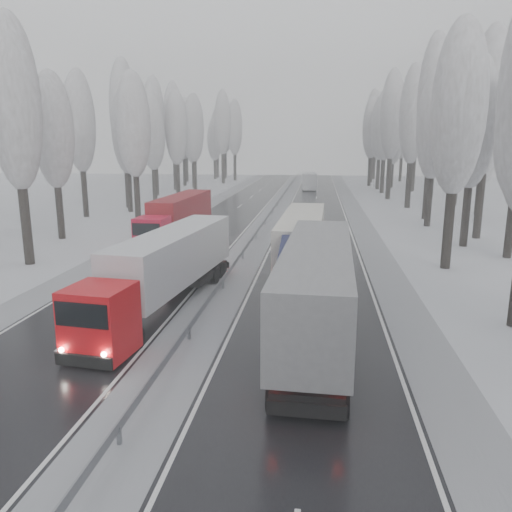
% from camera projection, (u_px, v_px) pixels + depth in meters
% --- Properties ---
extents(carriageway_right, '(7.50, 200.00, 0.03)m').
position_uv_depth(carriageway_right, '(313.00, 255.00, 39.01)').
color(carriageway_right, black).
rests_on(carriageway_right, ground).
extents(carriageway_left, '(7.50, 200.00, 0.03)m').
position_uv_depth(carriageway_left, '(182.00, 251.00, 40.27)').
color(carriageway_left, black).
rests_on(carriageway_left, ground).
extents(median_slush, '(3.00, 200.00, 0.04)m').
position_uv_depth(median_slush, '(247.00, 253.00, 39.64)').
color(median_slush, '#97999F').
rests_on(median_slush, ground).
extents(shoulder_right, '(2.40, 200.00, 0.04)m').
position_uv_depth(shoulder_right, '(378.00, 257.00, 38.41)').
color(shoulder_right, '#97999F').
rests_on(shoulder_right, ground).
extents(shoulder_left, '(2.40, 200.00, 0.04)m').
position_uv_depth(shoulder_left, '(124.00, 250.00, 40.87)').
color(shoulder_left, '#97999F').
rests_on(shoulder_left, ground).
extents(median_guardrail, '(0.12, 200.00, 0.76)m').
position_uv_depth(median_guardrail, '(247.00, 246.00, 39.50)').
color(median_guardrail, slate).
rests_on(median_guardrail, ground).
extents(tree_18, '(3.60, 3.60, 16.58)m').
position_uv_depth(tree_18, '(458.00, 110.00, 32.65)').
color(tree_18, black).
rests_on(tree_18, ground).
extents(tree_20, '(3.60, 3.60, 15.71)m').
position_uv_depth(tree_20, '(474.00, 123.00, 40.24)').
color(tree_20, black).
rests_on(tree_20, ground).
extents(tree_21, '(3.60, 3.60, 18.62)m').
position_uv_depth(tree_21, '(489.00, 103.00, 43.43)').
color(tree_21, black).
rests_on(tree_21, ground).
extents(tree_22, '(3.60, 3.60, 15.86)m').
position_uv_depth(tree_22, '(434.00, 126.00, 50.42)').
color(tree_22, black).
rests_on(tree_22, ground).
extents(tree_23, '(3.60, 3.60, 13.55)m').
position_uv_depth(tree_23, '(485.00, 141.00, 53.86)').
color(tree_23, black).
rests_on(tree_23, ground).
extents(tree_24, '(3.60, 3.60, 20.49)m').
position_uv_depth(tree_24, '(434.00, 100.00, 54.91)').
color(tree_24, black).
rests_on(tree_24, ground).
extents(tree_25, '(3.60, 3.60, 19.44)m').
position_uv_depth(tree_25, '(487.00, 108.00, 58.09)').
color(tree_25, black).
rests_on(tree_25, ground).
extents(tree_26, '(3.60, 3.60, 18.78)m').
position_uv_depth(tree_26, '(413.00, 115.00, 65.11)').
color(tree_26, black).
rests_on(tree_26, ground).
extents(tree_27, '(3.60, 3.60, 17.62)m').
position_uv_depth(tree_27, '(461.00, 122.00, 68.28)').
color(tree_27, black).
rests_on(tree_27, ground).
extents(tree_28, '(3.60, 3.60, 19.62)m').
position_uv_depth(tree_28, '(392.00, 116.00, 75.47)').
color(tree_28, black).
rests_on(tree_28, ground).
extents(tree_29, '(3.60, 3.60, 18.11)m').
position_uv_depth(tree_29, '(436.00, 123.00, 78.67)').
color(tree_29, black).
rests_on(tree_29, ground).
extents(tree_30, '(3.60, 3.60, 17.86)m').
position_uv_depth(tree_30, '(385.00, 125.00, 85.13)').
color(tree_30, black).
rests_on(tree_30, ground).
extents(tree_31, '(3.60, 3.60, 18.58)m').
position_uv_depth(tree_31, '(417.00, 123.00, 88.18)').
color(tree_31, black).
rests_on(tree_31, ground).
extents(tree_32, '(3.60, 3.60, 17.33)m').
position_uv_depth(tree_32, '(380.00, 129.00, 92.46)').
color(tree_32, black).
rests_on(tree_32, ground).
extents(tree_33, '(3.60, 3.60, 14.33)m').
position_uv_depth(tree_33, '(394.00, 139.00, 96.38)').
color(tree_33, black).
rests_on(tree_33, ground).
extents(tree_34, '(3.60, 3.60, 17.63)m').
position_uv_depth(tree_34, '(372.00, 129.00, 99.40)').
color(tree_34, black).
rests_on(tree_34, ground).
extents(tree_35, '(3.60, 3.60, 18.25)m').
position_uv_depth(tree_35, '(416.00, 127.00, 102.08)').
color(tree_35, black).
rests_on(tree_35, ground).
extents(tree_36, '(3.60, 3.60, 20.23)m').
position_uv_depth(tree_36, '(373.00, 122.00, 108.41)').
color(tree_36, black).
rests_on(tree_36, ground).
extents(tree_37, '(3.60, 3.60, 16.37)m').
position_uv_depth(tree_37, '(403.00, 134.00, 111.98)').
color(tree_37, black).
rests_on(tree_37, ground).
extents(tree_38, '(3.60, 3.60, 17.97)m').
position_uv_depth(tree_38, '(376.00, 130.00, 118.74)').
color(tree_38, black).
rests_on(tree_38, ground).
extents(tree_39, '(3.60, 3.60, 16.19)m').
position_uv_depth(tree_39, '(385.00, 135.00, 122.53)').
color(tree_39, black).
rests_on(tree_39, ground).
extents(tree_58, '(3.60, 3.60, 17.21)m').
position_uv_depth(tree_58, '(14.00, 105.00, 33.75)').
color(tree_58, black).
rests_on(tree_58, ground).
extents(tree_60, '(3.60, 3.60, 14.84)m').
position_uv_depth(tree_60, '(53.00, 131.00, 43.73)').
color(tree_60, black).
rests_on(tree_60, ground).
extents(tree_61, '(3.60, 3.60, 13.95)m').
position_uv_depth(tree_61, '(19.00, 138.00, 48.42)').
color(tree_61, black).
rests_on(tree_61, ground).
extents(tree_62, '(3.60, 3.60, 16.04)m').
position_uv_depth(tree_62, '(133.00, 126.00, 52.32)').
color(tree_62, black).
rests_on(tree_62, ground).
extents(tree_63, '(3.60, 3.60, 16.88)m').
position_uv_depth(tree_63, '(79.00, 122.00, 57.03)').
color(tree_63, black).
rests_on(tree_63, ground).
extents(tree_64, '(3.60, 3.60, 15.42)m').
position_uv_depth(tree_64, '(126.00, 132.00, 61.63)').
color(tree_64, black).
rests_on(tree_64, ground).
extents(tree_65, '(3.60, 3.60, 19.48)m').
position_uv_depth(tree_65, '(124.00, 112.00, 65.14)').
color(tree_65, black).
rests_on(tree_65, ground).
extents(tree_66, '(3.60, 3.60, 15.23)m').
position_uv_depth(tree_66, '(152.00, 134.00, 70.96)').
color(tree_66, black).
rests_on(tree_66, ground).
extents(tree_67, '(3.60, 3.60, 17.09)m').
position_uv_depth(tree_67, '(152.00, 126.00, 74.74)').
color(tree_67, black).
rests_on(tree_67, ground).
extents(tree_68, '(3.60, 3.60, 16.65)m').
position_uv_depth(tree_68, '(176.00, 129.00, 77.12)').
color(tree_68, black).
rests_on(tree_68, ground).
extents(tree_69, '(3.60, 3.60, 19.35)m').
position_uv_depth(tree_69, '(154.00, 119.00, 81.19)').
color(tree_69, black).
rests_on(tree_69, ground).
extents(tree_70, '(3.60, 3.60, 17.09)m').
position_uv_depth(tree_70, '(194.00, 129.00, 86.78)').
color(tree_70, black).
rests_on(tree_70, ground).
extents(tree_71, '(3.60, 3.60, 19.61)m').
position_uv_depth(tree_71, '(173.00, 120.00, 90.87)').
color(tree_71, black).
rests_on(tree_71, ground).
extents(tree_72, '(3.60, 3.60, 15.11)m').
position_uv_depth(tree_72, '(193.00, 137.00, 96.41)').
color(tree_72, black).
rests_on(tree_72, ground).
extents(tree_73, '(3.60, 3.60, 17.22)m').
position_uv_depth(tree_73, '(183.00, 130.00, 100.34)').
color(tree_73, black).
rests_on(tree_73, ground).
extents(tree_74, '(3.60, 3.60, 19.68)m').
position_uv_depth(tree_74, '(222.00, 123.00, 105.75)').
color(tree_74, black).
rests_on(tree_74, ground).
extents(tree_75, '(3.60, 3.60, 18.60)m').
position_uv_depth(tree_75, '(186.00, 127.00, 110.87)').
color(tree_75, black).
rests_on(tree_75, ground).
extents(tree_76, '(3.60, 3.60, 18.55)m').
position_uv_depth(tree_76, '(235.00, 128.00, 114.87)').
color(tree_76, black).
rests_on(tree_76, ground).
extents(tree_77, '(3.60, 3.60, 14.32)m').
position_uv_depth(tree_77, '(214.00, 140.00, 120.02)').
color(tree_77, black).
rests_on(tree_77, ground).
extents(tree_78, '(3.60, 3.60, 19.55)m').
position_uv_depth(tree_78, '(225.00, 126.00, 121.53)').
color(tree_78, black).
rests_on(tree_78, ground).
extents(tree_79, '(3.60, 3.60, 17.07)m').
position_uv_depth(tree_79, '(217.00, 133.00, 126.09)').
color(tree_79, black).
rests_on(tree_79, ground).
extents(truck_grey_tarp, '(3.29, 17.24, 4.40)m').
position_uv_depth(truck_grey_tarp, '(318.00, 281.00, 22.19)').
color(truck_grey_tarp, '#494A4E').
rests_on(truck_grey_tarp, ground).
extents(truck_blue_box, '(2.95, 15.27, 3.90)m').
position_uv_depth(truck_blue_box, '(305.00, 276.00, 24.08)').
color(truck_blue_box, '#1D2049').
rests_on(truck_blue_box, ground).
extents(truck_cream_box, '(2.93, 15.92, 4.06)m').
position_uv_depth(truck_cream_box, '(303.00, 237.00, 33.59)').
color(truck_cream_box, beige).
rests_on(truck_cream_box, ground).
extents(box_truck_distant, '(2.93, 8.48, 3.13)m').
position_uv_depth(box_truck_distant, '(309.00, 181.00, 93.45)').
color(box_truck_distant, silver).
rests_on(box_truck_distant, ground).
extents(truck_red_white, '(4.12, 15.46, 3.93)m').
position_uv_depth(truck_red_white, '(167.00, 265.00, 26.25)').
color(truck_red_white, red).
rests_on(truck_red_white, ground).
extents(truck_red_red, '(2.90, 15.16, 3.87)m').
position_uv_depth(truck_red_red, '(179.00, 214.00, 45.13)').
color(truck_red_red, red).
rests_on(truck_red_red, ground).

